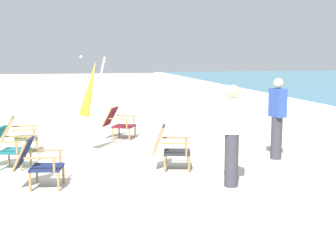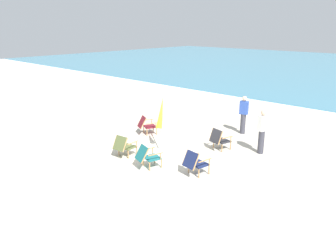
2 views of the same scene
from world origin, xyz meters
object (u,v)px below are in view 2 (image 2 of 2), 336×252
at_px(beach_chair_front_right, 195,162).
at_px(beach_chair_back_right, 146,125).
at_px(person_by_waterline, 262,131).
at_px(beach_chair_front_left, 219,139).
at_px(beach_chair_mid_center, 124,145).
at_px(umbrella_furled_yellow, 161,113).
at_px(beach_chair_back_left, 147,156).
at_px(person_near_chairs, 243,115).

distance_m(beach_chair_front_right, beach_chair_back_right, 4.37).
bearing_deg(beach_chair_front_right, person_by_waterline, 78.40).
height_order(beach_chair_front_right, beach_chair_back_right, beach_chair_front_right).
relative_size(beach_chair_front_left, beach_chair_mid_center, 1.03).
bearing_deg(beach_chair_front_left, umbrella_furled_yellow, -142.90).
xyz_separation_m(beach_chair_back_left, person_near_chairs, (0.42, 5.24, 0.42)).
relative_size(beach_chair_front_left, beach_chair_back_left, 0.90).
xyz_separation_m(umbrella_furled_yellow, person_by_waterline, (3.03, 2.04, -0.52)).
bearing_deg(umbrella_furled_yellow, beach_chair_front_right, -22.56).
xyz_separation_m(beach_chair_front_right, person_near_chairs, (-1.04, 4.61, 0.41)).
bearing_deg(beach_chair_mid_center, beach_chair_front_left, 53.84).
relative_size(beach_chair_mid_center, umbrella_furled_yellow, 0.38).
distance_m(beach_chair_front_left, person_near_chairs, 2.36).
distance_m(beach_chair_back_right, beach_chair_mid_center, 2.59).
xyz_separation_m(beach_chair_back_right, beach_chair_back_left, (2.54, -2.38, -0.00)).
distance_m(beach_chair_mid_center, person_near_chairs, 5.42).
xyz_separation_m(umbrella_furled_yellow, person_near_chairs, (1.37, 3.61, -0.52)).
height_order(beach_chair_front_left, person_by_waterline, person_by_waterline).
height_order(beach_chair_front_left, umbrella_furled_yellow, umbrella_furled_yellow).
distance_m(beach_chair_front_left, person_by_waterline, 1.55).
xyz_separation_m(beach_chair_front_left, beach_chair_back_left, (-0.78, -2.94, -0.01)).
bearing_deg(beach_chair_back_right, person_by_waterline, 15.61).
distance_m(beach_chair_front_left, beach_chair_back_right, 3.37).
height_order(beach_chair_back_right, person_near_chairs, person_near_chairs).
relative_size(beach_chair_front_right, person_by_waterline, 0.50).
bearing_deg(beach_chair_mid_center, beach_chair_front_right, 10.79).
relative_size(beach_chair_back_left, person_by_waterline, 0.55).
relative_size(beach_chair_front_left, umbrella_furled_yellow, 0.39).
bearing_deg(beach_chair_front_right, person_near_chairs, 102.72).
relative_size(beach_chair_back_left, person_near_chairs, 0.55).
bearing_deg(beach_chair_mid_center, umbrella_furled_yellow, 77.40).
height_order(umbrella_furled_yellow, person_by_waterline, umbrella_furled_yellow).
bearing_deg(umbrella_furled_yellow, beach_chair_mid_center, -102.60).
relative_size(beach_chair_front_right, beach_chair_front_left, 1.00).
distance_m(beach_chair_front_right, beach_chair_back_left, 1.59).
bearing_deg(person_by_waterline, person_near_chairs, 136.67).
xyz_separation_m(beach_chair_front_left, person_by_waterline, (1.30, 0.73, 0.41)).
xyz_separation_m(beach_chair_mid_center, person_near_chairs, (1.71, 5.13, 0.41)).
height_order(beach_chair_front_right, person_near_chairs, person_near_chairs).
bearing_deg(umbrella_furled_yellow, beach_chair_back_right, 154.96).
height_order(beach_chair_front_left, person_near_chairs, person_near_chairs).
bearing_deg(beach_chair_front_right, beach_chair_back_right, 156.44).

